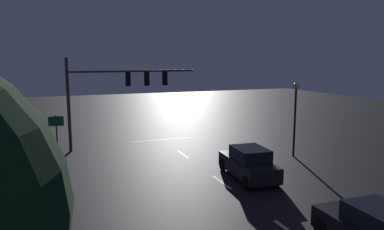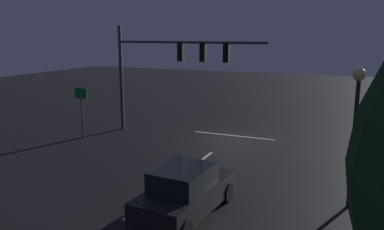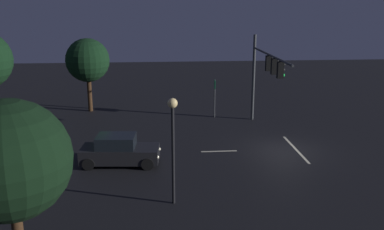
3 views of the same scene
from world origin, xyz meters
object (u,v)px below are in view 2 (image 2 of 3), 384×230
(street_lamp_left_kerb, at_px, (356,111))
(route_sign, at_px, (81,102))
(traffic_signal_assembly, at_px, (170,60))
(car_approaching, at_px, (185,192))

(street_lamp_left_kerb, distance_m, route_sign, 15.17)
(traffic_signal_assembly, distance_m, route_sign, 5.66)
(traffic_signal_assembly, relative_size, route_sign, 3.11)
(car_approaching, relative_size, street_lamp_left_kerb, 0.92)
(route_sign, bearing_deg, traffic_signal_assembly, -146.69)
(traffic_signal_assembly, bearing_deg, car_approaching, 119.09)
(traffic_signal_assembly, bearing_deg, street_lamp_left_kerb, 147.12)
(car_approaching, relative_size, route_sign, 1.49)
(car_approaching, distance_m, route_sign, 11.75)
(traffic_signal_assembly, bearing_deg, route_sign, 33.31)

